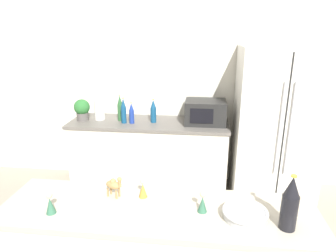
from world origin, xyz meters
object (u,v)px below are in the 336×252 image
at_px(refrigerator, 276,127).
at_px(back_bottle_3, 124,111).
at_px(paper_towel_roll, 99,109).
at_px(fruit_bowl, 245,214).
at_px(microwave, 205,112).
at_px(potted_plant, 82,109).
at_px(back_bottle_0, 120,108).
at_px(wise_man_figurine_blue, 50,204).
at_px(camel_figurine, 114,185).
at_px(wine_bottle, 290,204).
at_px(wise_man_figurine_crimson, 202,203).
at_px(back_bottle_1, 132,113).
at_px(wise_man_figurine_purple, 143,189).
at_px(back_bottle_2, 153,111).

height_order(refrigerator, back_bottle_3, refrigerator).
distance_m(paper_towel_roll, fruit_bowl, 2.56).
xyz_separation_m(refrigerator, microwave, (-0.81, 0.09, 0.13)).
distance_m(potted_plant, back_bottle_0, 0.48).
relative_size(microwave, wise_man_figurine_blue, 3.72).
height_order(microwave, camel_figurine, microwave).
xyz_separation_m(paper_towel_roll, back_bottle_3, (0.34, -0.11, 0.02)).
bearing_deg(refrigerator, wine_bottle, -101.01).
height_order(refrigerator, wise_man_figurine_blue, refrigerator).
xyz_separation_m(camel_figurine, wise_man_figurine_crimson, (0.53, -0.09, -0.03)).
bearing_deg(wine_bottle, potted_plant, 133.12).
distance_m(back_bottle_1, wine_bottle, 2.39).
relative_size(potted_plant, back_bottle_3, 0.85).
bearing_deg(wise_man_figurine_crimson, camel_figurine, 169.94).
distance_m(refrigerator, fruit_bowl, 2.06).
bearing_deg(microwave, wine_bottle, -78.85).
relative_size(paper_towel_roll, camel_figurine, 1.84).
xyz_separation_m(refrigerator, wise_man_figurine_purple, (-1.19, -1.81, 0.15)).
distance_m(back_bottle_0, back_bottle_1, 0.19).
relative_size(refrigerator, wine_bottle, 5.94).
bearing_deg(back_bottle_2, potted_plant, -179.23).
relative_size(wise_man_figurine_crimson, wise_man_figurine_purple, 1.05).
distance_m(back_bottle_0, wine_bottle, 2.56).
relative_size(microwave, wine_bottle, 1.58).
height_order(back_bottle_0, camel_figurine, back_bottle_0).
height_order(back_bottle_3, wise_man_figurine_crimson, back_bottle_3).
xyz_separation_m(paper_towel_roll, microwave, (1.31, -0.01, 0.01)).
distance_m(back_bottle_1, back_bottle_3, 0.10).
bearing_deg(wise_man_figurine_crimson, refrigerator, 66.74).
bearing_deg(wine_bottle, back_bottle_0, 124.76).
relative_size(potted_plant, camel_figurine, 1.85).
bearing_deg(fruit_bowl, wise_man_figurine_purple, 165.60).
bearing_deg(back_bottle_1, microwave, 6.49).
distance_m(wine_bottle, camel_figurine, 0.99).
bearing_deg(back_bottle_2, wine_bottle, -63.38).
bearing_deg(wise_man_figurine_blue, wise_man_figurine_purple, 25.25).
relative_size(back_bottle_3, wine_bottle, 1.02).
bearing_deg(back_bottle_0, microwave, 0.52).
relative_size(refrigerator, back_bottle_2, 6.25).
bearing_deg(paper_towel_roll, wine_bottle, -50.75).
bearing_deg(camel_figurine, paper_towel_roll, 111.52).
relative_size(fruit_bowl, wise_man_figurine_blue, 1.91).
bearing_deg(refrigerator, wise_man_figurine_crimson, -113.26).
height_order(microwave, wise_man_figurine_blue, microwave).
relative_size(back_bottle_2, wine_bottle, 0.95).
bearing_deg(potted_plant, wise_man_figurine_blue, -72.39).
distance_m(back_bottle_2, wise_man_figurine_blue, 2.10).
relative_size(back_bottle_2, wise_man_figurine_blue, 2.23).
distance_m(potted_plant, back_bottle_2, 0.89).
bearing_deg(back_bottle_2, paper_towel_roll, 176.59).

